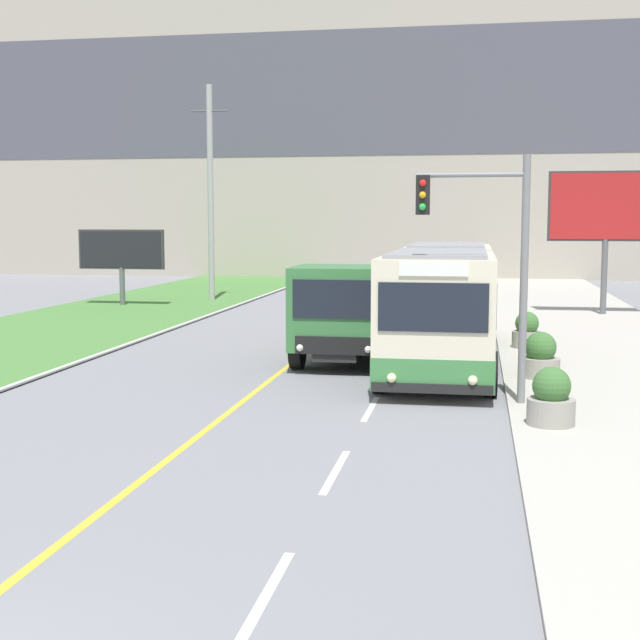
% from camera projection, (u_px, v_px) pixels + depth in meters
% --- Properties ---
extents(lane_marking_centre, '(2.88, 140.00, 0.01)m').
position_uv_depth(lane_marking_centre, '(38.00, 592.00, 9.19)').
color(lane_marking_centre, gold).
rests_on(lane_marking_centre, ground_plane).
extents(apartment_block_background, '(80.00, 8.04, 22.68)m').
position_uv_depth(apartment_block_background, '(407.00, 108.00, 60.44)').
color(apartment_block_background, '#A89E8E').
rests_on(apartment_block_background, ground_plane).
extents(city_bus, '(2.70, 12.29, 3.09)m').
position_uv_depth(city_bus, '(443.00, 303.00, 24.07)').
color(city_bus, beige).
rests_on(city_bus, ground_plane).
extents(dump_truck, '(2.52, 6.96, 2.64)m').
position_uv_depth(dump_truck, '(347.00, 314.00, 23.74)').
color(dump_truck, black).
rests_on(dump_truck, ground_plane).
extents(utility_pole_far, '(1.80, 0.28, 10.03)m').
position_uv_depth(utility_pole_far, '(211.00, 193.00, 41.71)').
color(utility_pole_far, '#9E9E99').
rests_on(utility_pole_far, ground_plane).
extents(traffic_light_mast, '(2.28, 0.32, 5.12)m').
position_uv_depth(traffic_light_mast, '(489.00, 246.00, 18.05)').
color(traffic_light_mast, slate).
rests_on(traffic_light_mast, ground_plane).
extents(billboard_large, '(4.48, 0.24, 5.72)m').
position_uv_depth(billboard_large, '(606.00, 211.00, 34.98)').
color(billboard_large, '#59595B').
rests_on(billboard_large, ground_plane).
extents(billboard_small, '(3.94, 0.24, 3.38)m').
position_uv_depth(billboard_small, '(121.00, 252.00, 39.52)').
color(billboard_small, '#59595B').
rests_on(billboard_small, ground_plane).
extents(planter_round_near, '(0.88, 0.88, 1.07)m').
position_uv_depth(planter_round_near, '(551.00, 399.00, 16.30)').
color(planter_round_near, gray).
rests_on(planter_round_near, sidewalk_right).
extents(planter_round_second, '(0.93, 0.93, 1.10)m').
position_uv_depth(planter_round_second, '(540.00, 357.00, 21.20)').
color(planter_round_second, gray).
rests_on(planter_round_second, sidewalk_right).
extents(planter_round_third, '(0.86, 0.86, 1.06)m').
position_uv_depth(planter_round_third, '(527.00, 332.00, 26.13)').
color(planter_round_third, gray).
rests_on(planter_round_third, sidewalk_right).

